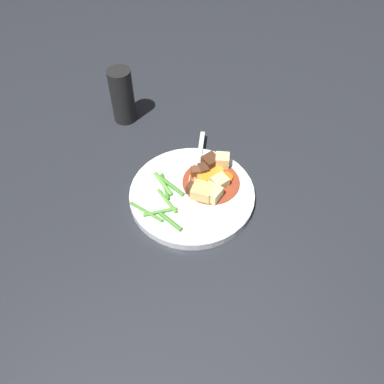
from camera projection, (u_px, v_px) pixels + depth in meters
ground_plane at (192, 197)px, 0.82m from camera, size 3.00×3.00×0.00m
dinner_plate at (192, 195)px, 0.81m from camera, size 0.25×0.25×0.02m
stew_sauce at (211, 182)px, 0.82m from camera, size 0.12×0.12×0.00m
carrot_slice_0 at (204, 178)px, 0.82m from camera, size 0.04×0.04×0.01m
carrot_slice_1 at (216, 172)px, 0.84m from camera, size 0.04×0.04×0.01m
carrot_slice_2 at (195, 185)px, 0.81m from camera, size 0.03×0.03×0.01m
carrot_slice_3 at (226, 178)px, 0.83m from camera, size 0.03×0.03×0.01m
carrot_slice_4 at (211, 178)px, 0.82m from camera, size 0.04×0.04×0.01m
potato_chunk_0 at (202, 192)px, 0.79m from camera, size 0.05×0.05×0.03m
potato_chunk_1 at (222, 161)px, 0.84m from camera, size 0.04×0.04×0.03m
potato_chunk_2 at (212, 193)px, 0.79m from camera, size 0.05×0.05×0.03m
potato_chunk_3 at (220, 183)px, 0.81m from camera, size 0.04×0.04×0.02m
meat_chunk_0 at (211, 162)px, 0.84m from camera, size 0.04×0.04×0.02m
meat_chunk_1 at (194, 189)px, 0.80m from camera, size 0.03×0.03×0.02m
meat_chunk_2 at (203, 169)px, 0.83m from camera, size 0.02×0.03×0.02m
meat_chunk_3 at (196, 172)px, 0.83m from camera, size 0.02×0.02×0.02m
green_bean_0 at (167, 201)px, 0.79m from camera, size 0.03×0.07×0.01m
green_bean_1 at (171, 222)px, 0.76m from camera, size 0.04×0.05×0.01m
green_bean_2 at (163, 184)px, 0.82m from camera, size 0.03×0.07×0.01m
green_bean_3 at (171, 186)px, 0.81m from camera, size 0.04×0.06×0.01m
green_bean_4 at (160, 212)px, 0.77m from camera, size 0.07×0.01×0.01m
green_bean_5 at (165, 187)px, 0.81m from camera, size 0.01×0.07×0.01m
green_bean_6 at (146, 212)px, 0.77m from camera, size 0.05×0.06×0.01m
fork at (199, 162)px, 0.86m from camera, size 0.08×0.17×0.00m
pepper_mill at (122, 96)px, 0.93m from camera, size 0.05×0.05×0.13m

